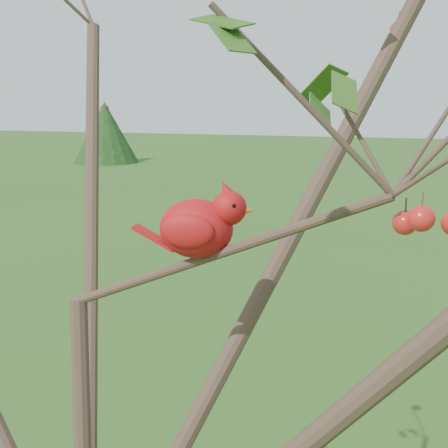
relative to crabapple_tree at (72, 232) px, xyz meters
name	(u,v)px	position (x,y,z in m)	size (l,w,h in m)	color
crabapple_tree	(72,232)	(0.00, 0.00, 0.00)	(2.35, 2.05, 2.95)	#3C2A20
cardinal	(200,225)	(0.20, 0.10, 0.00)	(0.22, 0.12, 0.15)	red
distant_trees	(442,124)	(0.44, 23.82, -0.64)	(39.90, 14.25, 3.44)	#3C2A20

